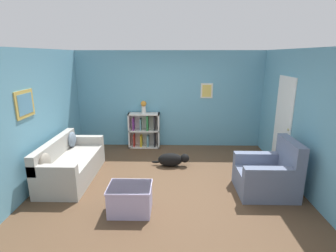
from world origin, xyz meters
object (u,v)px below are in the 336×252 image
object	(u,v)px
couch	(70,164)
bookshelf	(145,131)
dog	(172,160)
coffee_table	(130,198)
vase	(144,106)
recliner_chair	(269,175)

from	to	relation	value
couch	bookshelf	distance (m)	2.38
bookshelf	dog	world-z (taller)	bookshelf
bookshelf	coffee_table	xyz separation A→B (m)	(0.10, -3.15, -0.22)
couch	coffee_table	distance (m)	1.85
bookshelf	couch	bearing A→B (deg)	-123.85
dog	vase	world-z (taller)	vase
recliner_chair	coffee_table	distance (m)	2.55
bookshelf	coffee_table	distance (m)	3.16
couch	dog	xyz separation A→B (m)	(2.09, 0.66, -0.15)
couch	dog	world-z (taller)	couch
dog	bookshelf	bearing A→B (deg)	120.54
coffee_table	dog	world-z (taller)	coffee_table
bookshelf	vase	bearing A→B (deg)	-109.33
couch	recliner_chair	size ratio (longest dim) A/B	1.81
couch	bookshelf	bearing A→B (deg)	56.15
coffee_table	vase	distance (m)	3.26
bookshelf	vase	xyz separation A→B (m)	(-0.01, -0.02, 0.69)
couch	dog	size ratio (longest dim) A/B	2.13
bookshelf	vase	distance (m)	0.69
couch	vase	size ratio (longest dim) A/B	5.47
dog	couch	bearing A→B (deg)	-162.41
couch	bookshelf	world-z (taller)	bookshelf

